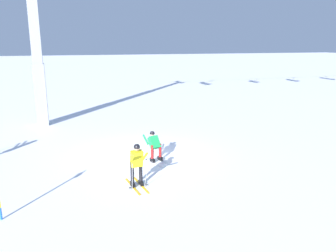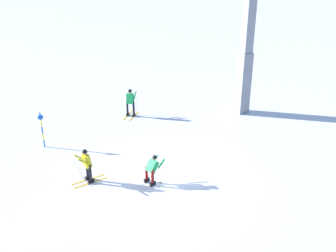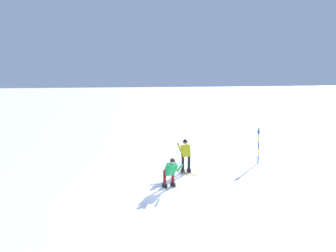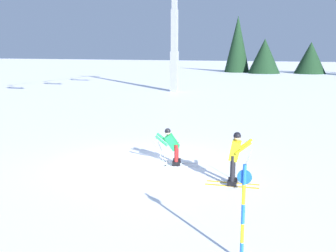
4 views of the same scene
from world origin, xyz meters
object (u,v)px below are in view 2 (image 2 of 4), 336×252
(lift_tower_near, at_px, (248,33))
(skier_carving_main, at_px, (152,168))
(skier_distant_downhill, at_px, (87,163))
(skier_distant_uphill, at_px, (130,100))
(trail_marker_pole, at_px, (42,129))

(lift_tower_near, bearing_deg, skier_carving_main, -60.26)
(lift_tower_near, xyz_separation_m, skier_distant_downhill, (3.59, -11.25, -4.15))
(lift_tower_near, distance_m, skier_distant_downhill, 12.52)
(skier_distant_uphill, bearing_deg, trail_marker_pole, -72.03)
(skier_carving_main, height_order, skier_distant_downhill, skier_distant_downhill)
(lift_tower_near, xyz_separation_m, skier_distant_uphill, (-2.70, -6.58, -4.06))
(trail_marker_pole, bearing_deg, lift_tower_near, 86.09)
(skier_distant_uphill, bearing_deg, skier_distant_downhill, -36.61)
(trail_marker_pole, xyz_separation_m, skier_distant_downhill, (4.43, 1.07, -0.11))
(skier_carving_main, height_order, trail_marker_pole, trail_marker_pole)
(trail_marker_pole, bearing_deg, skier_carving_main, 31.93)
(skier_carving_main, relative_size, lift_tower_near, 0.14)
(lift_tower_near, height_order, skier_distant_uphill, lift_tower_near)
(skier_carving_main, xyz_separation_m, lift_tower_near, (-4.97, 8.70, 4.36))
(skier_carving_main, bearing_deg, skier_distant_uphill, 164.56)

